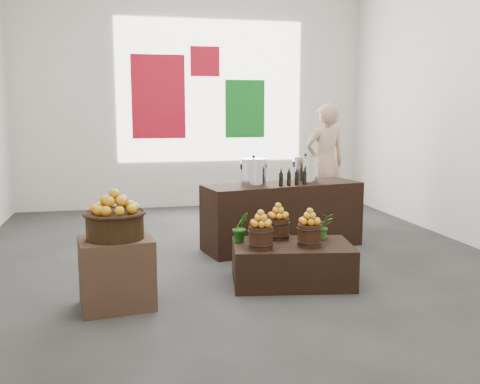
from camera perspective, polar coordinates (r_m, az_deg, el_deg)
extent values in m
plane|color=#363634|center=(6.13, -0.53, -7.14)|extent=(7.00, 7.00, 0.00)
cube|color=silver|center=(9.36, -4.99, 10.67)|extent=(6.00, 0.04, 4.00)
cube|color=white|center=(9.38, -3.13, 10.68)|extent=(3.20, 0.02, 2.40)
cube|color=#B00D1F|center=(9.27, -8.70, 10.00)|extent=(0.90, 0.04, 1.40)
cube|color=#106B1C|center=(9.48, 0.53, 8.86)|extent=(0.70, 0.04, 1.00)
cube|color=#B00D1F|center=(9.39, -3.76, 13.73)|extent=(0.50, 0.04, 0.50)
cube|color=#523726|center=(4.73, -13.02, -8.39)|extent=(0.66, 0.57, 0.60)
cylinder|color=black|center=(4.63, -13.19, -3.53)|extent=(0.48, 0.48, 0.22)
cube|color=black|center=(5.27, 5.57, -7.61)|extent=(1.23, 0.87, 0.39)
cylinder|color=#321A0D|center=(5.00, 2.21, -4.88)|extent=(0.23, 0.23, 0.21)
cylinder|color=#321A0D|center=(5.13, 7.42, -4.59)|extent=(0.23, 0.23, 0.21)
cylinder|color=#321A0D|center=(5.38, 4.08, -3.93)|extent=(0.23, 0.23, 0.21)
imported|color=#1F5D13|center=(5.42, 8.59, -3.59)|extent=(0.26, 0.23, 0.27)
imported|color=#1F5D13|center=(5.23, 0.08, -3.76)|extent=(0.20, 0.18, 0.30)
cube|color=black|center=(6.57, 4.57, -2.53)|extent=(2.03, 0.99, 0.79)
cylinder|color=silver|center=(6.31, 1.44, 2.07)|extent=(0.30, 0.30, 0.30)
cylinder|color=silver|center=(6.64, 6.98, 2.33)|extent=(0.30, 0.30, 0.30)
imported|color=tan|center=(8.03, 9.06, 2.98)|extent=(0.70, 0.50, 1.78)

